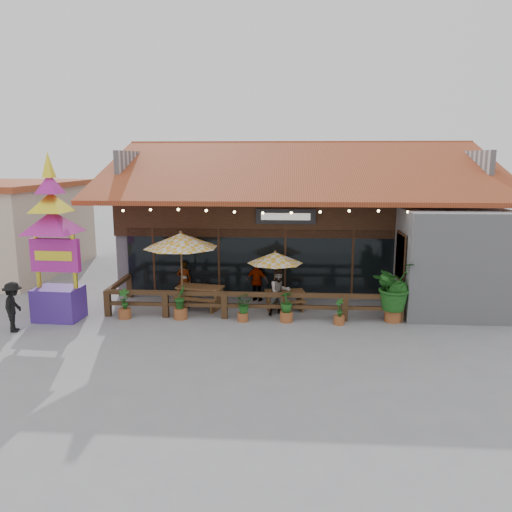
# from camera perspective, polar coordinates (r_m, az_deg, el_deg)

# --- Properties ---
(ground) EXTENTS (100.00, 100.00, 0.00)m
(ground) POSITION_cam_1_polar(r_m,az_deg,el_deg) (17.28, 4.91, -6.76)
(ground) COLOR gray
(ground) RESTS_ON ground
(restaurant_building) EXTENTS (15.50, 14.73, 6.09)m
(restaurant_building) POSITION_cam_1_polar(r_m,az_deg,el_deg) (23.28, 5.36, 3.40)
(restaurant_building) COLOR #ADADB2
(restaurant_building) RESTS_ON ground
(patio_railing) EXTENTS (10.00, 2.60, 0.92)m
(patio_railing) POSITION_cam_1_polar(r_m,az_deg,el_deg) (16.95, -2.71, -4.92)
(patio_railing) COLOR #452D18
(patio_railing) RESTS_ON ground
(umbrella_left) EXTENTS (3.45, 3.45, 2.81)m
(umbrella_left) POSITION_cam_1_polar(r_m,az_deg,el_deg) (17.68, -8.58, 1.73)
(umbrella_left) COLOR brown
(umbrella_left) RESTS_ON ground
(umbrella_right) EXTENTS (2.12, 2.12, 2.11)m
(umbrella_right) POSITION_cam_1_polar(r_m,az_deg,el_deg) (17.59, 2.19, -0.22)
(umbrella_right) COLOR brown
(umbrella_right) RESTS_ON ground
(picnic_table_left) EXTENTS (1.88, 1.71, 0.78)m
(picnic_table_left) POSITION_cam_1_polar(r_m,az_deg,el_deg) (18.09, -6.39, -4.24)
(picnic_table_left) COLOR brown
(picnic_table_left) RESTS_ON ground
(picnic_table_right) EXTENTS (1.55, 1.39, 0.66)m
(picnic_table_right) POSITION_cam_1_polar(r_m,az_deg,el_deg) (17.86, 3.30, -4.66)
(picnic_table_right) COLOR brown
(picnic_table_right) RESTS_ON ground
(thai_sign_tower) EXTENTS (2.30, 2.30, 5.91)m
(thai_sign_tower) POSITION_cam_1_polar(r_m,az_deg,el_deg) (17.40, -22.19, 3.13)
(thai_sign_tower) COLOR #48268E
(thai_sign_tower) RESTS_ON ground
(tropical_plant) EXTENTS (1.96, 1.95, 2.05)m
(tropical_plant) POSITION_cam_1_polar(r_m,az_deg,el_deg) (16.89, 15.54, -3.42)
(tropical_plant) COLOR brown
(tropical_plant) RESTS_ON ground
(diner_a) EXTENTS (0.55, 0.37, 1.49)m
(diner_a) POSITION_cam_1_polar(r_m,az_deg,el_deg) (19.14, -8.23, -2.77)
(diner_a) COLOR #3B2313
(diner_a) RESTS_ON ground
(diner_b) EXTENTS (0.98, 0.90, 1.63)m
(diner_b) POSITION_cam_1_polar(r_m,az_deg,el_deg) (17.05, 2.71, -4.13)
(diner_b) COLOR #3B2313
(diner_b) RESTS_ON ground
(diner_c) EXTENTS (0.97, 0.66, 1.53)m
(diner_c) POSITION_cam_1_polar(r_m,az_deg,el_deg) (18.72, 0.15, -2.90)
(diner_c) COLOR #3B2313
(diner_c) RESTS_ON ground
(pedestrian) EXTENTS (0.80, 1.12, 1.57)m
(pedestrian) POSITION_cam_1_polar(r_m,az_deg,el_deg) (17.16, -25.98, -5.25)
(pedestrian) COLOR black
(pedestrian) RESTS_ON ground
(planter_a) EXTENTS (0.42, 0.42, 1.03)m
(planter_a) POSITION_cam_1_polar(r_m,az_deg,el_deg) (17.35, -14.80, -5.54)
(planter_a) COLOR brown
(planter_a) RESTS_ON ground
(planter_b) EXTENTS (0.46, 0.49, 1.13)m
(planter_b) POSITION_cam_1_polar(r_m,az_deg,el_deg) (16.90, -8.64, -5.46)
(planter_b) COLOR brown
(planter_b) RESTS_ON ground
(planter_c) EXTENTS (0.69, 0.67, 0.88)m
(planter_c) POSITION_cam_1_polar(r_m,az_deg,el_deg) (16.47, -1.52, -5.82)
(planter_c) COLOR brown
(planter_c) RESTS_ON ground
(planter_d) EXTENTS (0.50, 0.50, 1.03)m
(planter_d) POSITION_cam_1_polar(r_m,az_deg,el_deg) (16.44, 3.50, -5.86)
(planter_d) COLOR brown
(planter_d) RESTS_ON ground
(planter_e) EXTENTS (0.35, 0.37, 0.87)m
(planter_e) POSITION_cam_1_polar(r_m,az_deg,el_deg) (16.42, 9.50, -6.50)
(planter_e) COLOR brown
(planter_e) RESTS_ON ground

